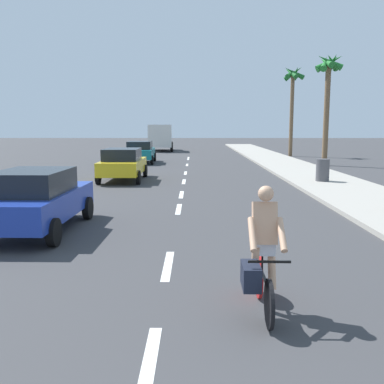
{
  "coord_description": "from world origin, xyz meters",
  "views": [
    {
      "loc": [
        0.51,
        -0.28,
        2.63
      ],
      "look_at": [
        0.45,
        9.85,
        1.1
      ],
      "focal_mm": 40.73,
      "sensor_mm": 36.0,
      "label": 1
    }
  ],
  "objects_px": {
    "cyclist": "(261,256)",
    "parked_car_blue": "(36,199)",
    "parked_car_yellow": "(123,163)",
    "parked_car_teal": "(140,151)",
    "trash_bin_far": "(323,170)",
    "palm_tree_distant": "(292,86)",
    "palm_tree_far": "(328,77)",
    "delivery_truck": "(160,137)"
  },
  "relations": [
    {
      "from": "cyclist",
      "to": "parked_car_blue",
      "type": "xyz_separation_m",
      "value": [
        -4.91,
        4.82,
        0.01
      ]
    },
    {
      "from": "parked_car_yellow",
      "to": "parked_car_teal",
      "type": "xyz_separation_m",
      "value": [
        -0.42,
        10.3,
        0.0
      ]
    },
    {
      "from": "parked_car_teal",
      "to": "trash_bin_far",
      "type": "distance_m",
      "value": 15.18
    },
    {
      "from": "parked_car_yellow",
      "to": "trash_bin_far",
      "type": "xyz_separation_m",
      "value": [
        9.39,
        -1.28,
        -0.19
      ]
    },
    {
      "from": "trash_bin_far",
      "to": "cyclist",
      "type": "bearing_deg",
      "value": -109.45
    },
    {
      "from": "palm_tree_distant",
      "to": "parked_car_yellow",
      "type": "bearing_deg",
      "value": -124.26
    },
    {
      "from": "parked_car_blue",
      "to": "trash_bin_far",
      "type": "bearing_deg",
      "value": 43.93
    },
    {
      "from": "parked_car_teal",
      "to": "palm_tree_far",
      "type": "bearing_deg",
      "value": -10.11
    },
    {
      "from": "parked_car_blue",
      "to": "parked_car_teal",
      "type": "relative_size",
      "value": 0.95
    },
    {
      "from": "cyclist",
      "to": "trash_bin_far",
      "type": "relative_size",
      "value": 1.79
    },
    {
      "from": "parked_car_blue",
      "to": "delivery_truck",
      "type": "distance_m",
      "value": 36.43
    },
    {
      "from": "palm_tree_distant",
      "to": "trash_bin_far",
      "type": "height_order",
      "value": "palm_tree_distant"
    },
    {
      "from": "parked_car_blue",
      "to": "parked_car_yellow",
      "type": "relative_size",
      "value": 0.98
    },
    {
      "from": "cyclist",
      "to": "parked_car_yellow",
      "type": "xyz_separation_m",
      "value": [
        -4.44,
        15.29,
        0.01
      ]
    },
    {
      "from": "parked_car_teal",
      "to": "palm_tree_distant",
      "type": "distance_m",
      "value": 15.38
    },
    {
      "from": "parked_car_teal",
      "to": "delivery_truck",
      "type": "bearing_deg",
      "value": 87.39
    },
    {
      "from": "palm_tree_far",
      "to": "parked_car_blue",
      "type": "bearing_deg",
      "value": -124.16
    },
    {
      "from": "parked_car_blue",
      "to": "palm_tree_distant",
      "type": "distance_m",
      "value": 31.22
    },
    {
      "from": "cyclist",
      "to": "parked_car_blue",
      "type": "distance_m",
      "value": 6.88
    },
    {
      "from": "cyclist",
      "to": "parked_car_yellow",
      "type": "relative_size",
      "value": 0.41
    },
    {
      "from": "parked_car_yellow",
      "to": "trash_bin_far",
      "type": "relative_size",
      "value": 4.33
    },
    {
      "from": "cyclist",
      "to": "palm_tree_distant",
      "type": "xyz_separation_m",
      "value": [
        7.59,
        32.95,
        5.25
      ]
    },
    {
      "from": "parked_car_yellow",
      "to": "palm_tree_distant",
      "type": "bearing_deg",
      "value": 55.44
    },
    {
      "from": "palm_tree_distant",
      "to": "parked_car_teal",
      "type": "bearing_deg",
      "value": -149.43
    },
    {
      "from": "cyclist",
      "to": "delivery_truck",
      "type": "relative_size",
      "value": 0.29
    },
    {
      "from": "delivery_truck",
      "to": "palm_tree_far",
      "type": "relative_size",
      "value": 0.84
    },
    {
      "from": "parked_car_yellow",
      "to": "parked_car_teal",
      "type": "bearing_deg",
      "value": 92.04
    },
    {
      "from": "parked_car_yellow",
      "to": "palm_tree_far",
      "type": "bearing_deg",
      "value": 33.98
    },
    {
      "from": "delivery_truck",
      "to": "palm_tree_far",
      "type": "height_order",
      "value": "palm_tree_far"
    },
    {
      "from": "cyclist",
      "to": "palm_tree_far",
      "type": "relative_size",
      "value": 0.24
    },
    {
      "from": "parked_car_teal",
      "to": "delivery_truck",
      "type": "xyz_separation_m",
      "value": [
        0.25,
        15.65,
        0.66
      ]
    },
    {
      "from": "palm_tree_distant",
      "to": "delivery_truck",
      "type": "bearing_deg",
      "value": 145.77
    },
    {
      "from": "parked_car_blue",
      "to": "trash_bin_far",
      "type": "xyz_separation_m",
      "value": [
        9.86,
        9.2,
        -0.19
      ]
    },
    {
      "from": "cyclist",
      "to": "parked_car_yellow",
      "type": "height_order",
      "value": "cyclist"
    },
    {
      "from": "parked_car_blue",
      "to": "parked_car_yellow",
      "type": "bearing_deg",
      "value": 88.34
    },
    {
      "from": "parked_car_blue",
      "to": "palm_tree_distant",
      "type": "relative_size",
      "value": 0.54
    },
    {
      "from": "parked_car_yellow",
      "to": "palm_tree_far",
      "type": "height_order",
      "value": "palm_tree_far"
    },
    {
      "from": "cyclist",
      "to": "palm_tree_far",
      "type": "xyz_separation_m",
      "value": [
        7.9,
        23.71,
        5.01
      ]
    },
    {
      "from": "parked_car_teal",
      "to": "palm_tree_distant",
      "type": "bearing_deg",
      "value": 28.89
    },
    {
      "from": "parked_car_blue",
      "to": "palm_tree_distant",
      "type": "bearing_deg",
      "value": 66.97
    },
    {
      "from": "cyclist",
      "to": "parked_car_teal",
      "type": "distance_m",
      "value": 26.06
    },
    {
      "from": "parked_car_yellow",
      "to": "delivery_truck",
      "type": "relative_size",
      "value": 0.69
    }
  ]
}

